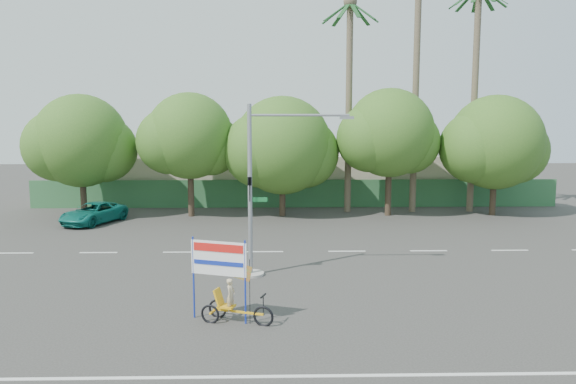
{
  "coord_description": "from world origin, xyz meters",
  "views": [
    {
      "loc": [
        -1.48,
        -18.55,
        6.47
      ],
      "look_at": [
        -0.97,
        3.67,
        3.5
      ],
      "focal_mm": 35.0,
      "sensor_mm": 36.0,
      "label": 1
    }
  ],
  "objects": [
    {
      "name": "ground",
      "position": [
        0.0,
        0.0,
        0.0
      ],
      "size": [
        120.0,
        120.0,
        0.0
      ],
      "primitive_type": "plane",
      "color": "#33302D",
      "rests_on": "ground"
    },
    {
      "name": "fence",
      "position": [
        0.0,
        21.5,
        1.0
      ],
      "size": [
        38.0,
        0.08,
        2.0
      ],
      "primitive_type": "cube",
      "color": "#336B3D",
      "rests_on": "ground"
    },
    {
      "name": "building_left",
      "position": [
        -10.0,
        26.0,
        2.0
      ],
      "size": [
        12.0,
        8.0,
        4.0
      ],
      "primitive_type": "cube",
      "color": "#BAAD94",
      "rests_on": "ground"
    },
    {
      "name": "building_right",
      "position": [
        8.0,
        26.0,
        1.8
      ],
      "size": [
        14.0,
        8.0,
        3.6
      ],
      "primitive_type": "cube",
      "color": "#BAAD94",
      "rests_on": "ground"
    },
    {
      "name": "tree_far_left",
      "position": [
        -14.05,
        18.0,
        4.76
      ],
      "size": [
        7.14,
        6.0,
        7.96
      ],
      "color": "#473828",
      "rests_on": "ground"
    },
    {
      "name": "tree_left",
      "position": [
        -7.05,
        18.0,
        5.06
      ],
      "size": [
        6.66,
        5.6,
        8.07
      ],
      "color": "#473828",
      "rests_on": "ground"
    },
    {
      "name": "tree_center",
      "position": [
        -1.05,
        18.0,
        4.47
      ],
      "size": [
        7.62,
        6.4,
        7.85
      ],
      "color": "#473828",
      "rests_on": "ground"
    },
    {
      "name": "tree_right",
      "position": [
        5.95,
        18.0,
        5.24
      ],
      "size": [
        6.9,
        5.8,
        8.36
      ],
      "color": "#473828",
      "rests_on": "ground"
    },
    {
      "name": "tree_far_right",
      "position": [
        12.95,
        18.0,
        4.64
      ],
      "size": [
        7.38,
        6.2,
        7.94
      ],
      "color": "#473828",
      "rests_on": "ground"
    },
    {
      "name": "palm_tall",
      "position": [
        8.0,
        19.5,
        10.46
      ],
      "size": [
        3.73,
        3.79,
        17.45
      ],
      "color": "#70604C",
      "rests_on": "ground"
    },
    {
      "name": "palm_mid",
      "position": [
        12.0,
        19.5,
        9.4
      ],
      "size": [
        3.73,
        3.79,
        15.45
      ],
      "color": "#70604C",
      "rests_on": "ground"
    },
    {
      "name": "palm_short",
      "position": [
        3.5,
        19.5,
        8.86
      ],
      "size": [
        3.73,
        3.79,
        14.45
      ],
      "color": "#70604C",
      "rests_on": "ground"
    },
    {
      "name": "traffic_signal",
      "position": [
        -2.2,
        3.98,
        2.92
      ],
      "size": [
        4.72,
        1.1,
        7.0
      ],
      "color": "gray",
      "rests_on": "ground"
    },
    {
      "name": "trike_billboard",
      "position": [
        -3.02,
        -1.31,
        1.1
      ],
      "size": [
        2.65,
        1.17,
        2.73
      ],
      "rotation": [
        0.0,
        0.0,
        -0.33
      ],
      "color": "black",
      "rests_on": "ground"
    },
    {
      "name": "pickup_truck",
      "position": [
        -12.62,
        15.57,
        0.64
      ],
      "size": [
        3.67,
        5.03,
        1.27
      ],
      "primitive_type": "imported",
      "rotation": [
        0.0,
        0.0,
        -0.38
      ],
      "color": "#0F6F63",
      "rests_on": "ground"
    }
  ]
}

